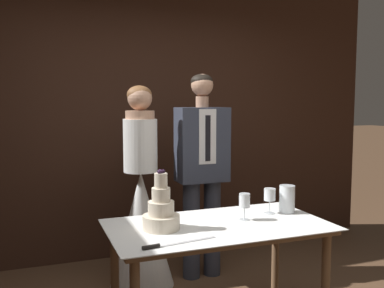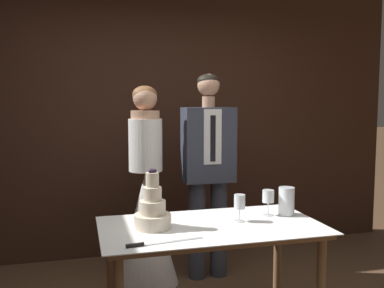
# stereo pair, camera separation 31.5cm
# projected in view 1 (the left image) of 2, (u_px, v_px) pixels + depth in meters

# --- Properties ---
(wall_back) EXTENTS (5.30, 0.12, 2.90)m
(wall_back) POSITION_uv_depth(u_px,v_px,m) (139.00, 112.00, 4.29)
(wall_back) COLOR #382116
(wall_back) RESTS_ON ground_plane
(cake_table) EXTENTS (1.42, 0.78, 0.76)m
(cake_table) POSITION_uv_depth(u_px,v_px,m) (218.00, 238.00, 2.77)
(cake_table) COLOR brown
(cake_table) RESTS_ON ground_plane
(tiered_cake) EXTENTS (0.23, 0.23, 0.37)m
(tiered_cake) POSITION_uv_depth(u_px,v_px,m) (161.00, 212.00, 2.64)
(tiered_cake) COLOR beige
(tiered_cake) RESTS_ON cake_table
(cake_knife) EXTENTS (0.45, 0.09, 0.02)m
(cake_knife) POSITION_uv_depth(u_px,v_px,m) (166.00, 245.00, 2.34)
(cake_knife) COLOR silver
(cake_knife) RESTS_ON cake_table
(wine_glass_near) EXTENTS (0.08, 0.08, 0.18)m
(wine_glass_near) POSITION_uv_depth(u_px,v_px,m) (270.00, 196.00, 3.01)
(wine_glass_near) COLOR silver
(wine_glass_near) RESTS_ON cake_table
(wine_glass_middle) EXTENTS (0.07, 0.07, 0.18)m
(wine_glass_middle) POSITION_uv_depth(u_px,v_px,m) (244.00, 201.00, 2.85)
(wine_glass_middle) COLOR silver
(wine_glass_middle) RESTS_ON cake_table
(hurricane_candle) EXTENTS (0.11, 0.11, 0.20)m
(hurricane_candle) POSITION_uv_depth(u_px,v_px,m) (287.00, 200.00, 3.04)
(hurricane_candle) COLOR silver
(hurricane_candle) RESTS_ON cake_table
(bride) EXTENTS (0.54, 0.54, 1.68)m
(bride) POSITION_uv_depth(u_px,v_px,m) (141.00, 214.00, 3.57)
(bride) COLOR white
(bride) RESTS_ON ground_plane
(groom) EXTENTS (0.44, 0.25, 1.79)m
(groom) POSITION_uv_depth(u_px,v_px,m) (202.00, 166.00, 3.72)
(groom) COLOR #333847
(groom) RESTS_ON ground_plane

